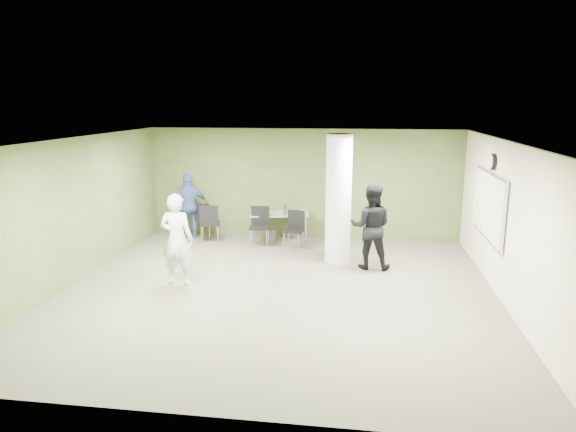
# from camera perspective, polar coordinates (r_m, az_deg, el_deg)

# --- Properties ---
(floor) EXTENTS (8.00, 8.00, 0.00)m
(floor) POSITION_cam_1_polar(r_m,az_deg,el_deg) (9.72, -1.04, -8.29)
(floor) COLOR #4F4E3E
(floor) RESTS_ON ground
(ceiling) EXTENTS (8.00, 8.00, 0.00)m
(ceiling) POSITION_cam_1_polar(r_m,az_deg,el_deg) (9.10, -1.12, 8.41)
(ceiling) COLOR white
(ceiling) RESTS_ON wall_back
(wall_back) EXTENTS (8.00, 2.80, 0.02)m
(wall_back) POSITION_cam_1_polar(r_m,az_deg,el_deg) (13.21, 1.67, 3.61)
(wall_back) COLOR #435427
(wall_back) RESTS_ON floor
(wall_left) EXTENTS (0.02, 8.00, 2.80)m
(wall_left) POSITION_cam_1_polar(r_m,az_deg,el_deg) (10.69, -22.77, 0.47)
(wall_left) COLOR #435427
(wall_left) RESTS_ON floor
(wall_right_cream) EXTENTS (0.02, 8.00, 2.80)m
(wall_right_cream) POSITION_cam_1_polar(r_m,az_deg,el_deg) (9.55, 23.36, -0.94)
(wall_right_cream) COLOR beige
(wall_right_cream) RESTS_ON floor
(column) EXTENTS (0.56, 0.56, 2.80)m
(column) POSITION_cam_1_polar(r_m,az_deg,el_deg) (11.17, 5.63, 1.89)
(column) COLOR silver
(column) RESTS_ON floor
(whiteboard) EXTENTS (0.05, 2.30, 1.30)m
(whiteboard) POSITION_cam_1_polar(r_m,az_deg,el_deg) (10.64, 21.36, 1.09)
(whiteboard) COLOR silver
(whiteboard) RESTS_ON wall_right_cream
(wall_clock) EXTENTS (0.06, 0.32, 0.32)m
(wall_clock) POSITION_cam_1_polar(r_m,az_deg,el_deg) (10.52, 21.74, 5.63)
(wall_clock) COLOR black
(wall_clock) RESTS_ON wall_right_cream
(folding_table) EXTENTS (1.56, 0.88, 0.95)m
(folding_table) POSITION_cam_1_polar(r_m,az_deg,el_deg) (12.97, -0.90, 0.09)
(folding_table) COLOR gray
(folding_table) RESTS_ON floor
(wastebasket) EXTENTS (0.25, 0.25, 0.28)m
(wastebasket) POSITION_cam_1_polar(r_m,az_deg,el_deg) (13.04, -1.84, -2.17)
(wastebasket) COLOR #4C4C4C
(wastebasket) RESTS_ON floor
(chair_back_left) EXTENTS (0.57, 0.57, 0.97)m
(chair_back_left) POSITION_cam_1_polar(r_m,az_deg,el_deg) (12.92, -8.71, -0.51)
(chair_back_left) COLOR black
(chair_back_left) RESTS_ON floor
(chair_back_right) EXTENTS (0.54, 0.54, 0.93)m
(chair_back_right) POSITION_cam_1_polar(r_m,az_deg,el_deg) (13.40, -9.29, -0.14)
(chair_back_right) COLOR black
(chair_back_right) RESTS_ON floor
(chair_table_left) EXTENTS (0.51, 0.51, 0.95)m
(chair_table_left) POSITION_cam_1_polar(r_m,az_deg,el_deg) (12.58, -3.15, -0.77)
(chair_table_left) COLOR black
(chair_table_left) RESTS_ON floor
(chair_table_right) EXTENTS (0.52, 0.52, 0.89)m
(chair_table_right) POSITION_cam_1_polar(r_m,az_deg,el_deg) (12.38, 0.75, -1.15)
(chair_table_right) COLOR black
(chair_table_right) RESTS_ON floor
(woman_white) EXTENTS (0.68, 0.47, 1.78)m
(woman_white) POSITION_cam_1_polar(r_m,az_deg,el_deg) (10.04, -12.25, -2.55)
(woman_white) COLOR silver
(woman_white) RESTS_ON floor
(man_black) EXTENTS (0.91, 0.72, 1.80)m
(man_black) POSITION_cam_1_polar(r_m,az_deg,el_deg) (10.89, 9.18, -1.18)
(man_black) COLOR black
(man_black) RESTS_ON floor
(man_blue) EXTENTS (1.07, 0.86, 1.70)m
(man_blue) POSITION_cam_1_polar(r_m,az_deg,el_deg) (13.35, -10.91, 1.09)
(man_blue) COLOR #3B5593
(man_blue) RESTS_ON floor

